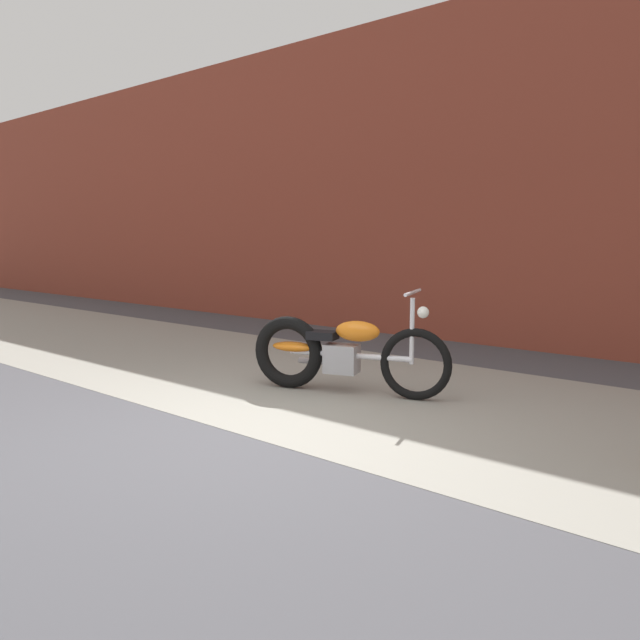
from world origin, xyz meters
TOP-DOWN VIEW (x-y plane):
  - ground_plane at (0.00, 0.00)m, footprint 80.00×80.00m
  - sidewalk_slab at (0.00, 1.75)m, footprint 36.00×3.50m
  - brick_building_wall at (0.00, 5.20)m, footprint 36.00×0.50m
  - motorcycle_orange at (-0.38, 1.50)m, footprint 1.94×0.85m

SIDE VIEW (x-z plane):
  - ground_plane at x=0.00m, z-range 0.00..0.00m
  - sidewalk_slab at x=0.00m, z-range 0.00..0.01m
  - motorcycle_orange at x=-0.38m, z-range -0.12..0.91m
  - brick_building_wall at x=0.00m, z-range 0.00..4.77m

